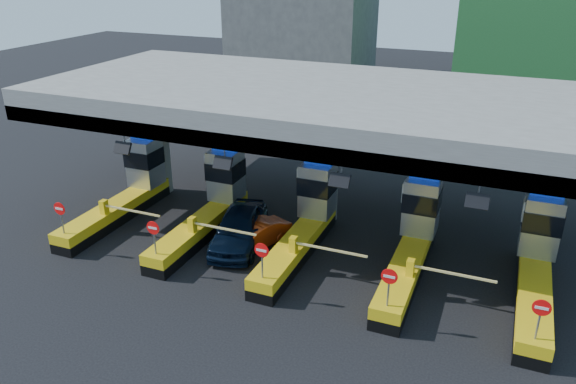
% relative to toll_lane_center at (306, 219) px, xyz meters
% --- Properties ---
extents(ground, '(120.00, 120.00, 0.00)m').
position_rel_toll_lane_center_xyz_m(ground, '(-0.00, -0.28, -1.40)').
color(ground, black).
rests_on(ground, ground).
extents(toll_canopy, '(28.00, 12.09, 7.00)m').
position_rel_toll_lane_center_xyz_m(toll_canopy, '(-0.00, 2.59, 4.74)').
color(toll_canopy, slate).
rests_on(toll_canopy, ground).
extents(toll_lane_far_left, '(4.43, 8.00, 4.16)m').
position_rel_toll_lane_center_xyz_m(toll_lane_far_left, '(-10.00, 0.00, 0.00)').
color(toll_lane_far_left, black).
rests_on(toll_lane_far_left, ground).
extents(toll_lane_left, '(4.43, 8.00, 4.16)m').
position_rel_toll_lane_center_xyz_m(toll_lane_left, '(-5.00, 0.00, 0.00)').
color(toll_lane_left, black).
rests_on(toll_lane_left, ground).
extents(toll_lane_center, '(4.43, 8.00, 4.16)m').
position_rel_toll_lane_center_xyz_m(toll_lane_center, '(0.00, 0.00, 0.00)').
color(toll_lane_center, black).
rests_on(toll_lane_center, ground).
extents(toll_lane_right, '(4.43, 8.00, 4.16)m').
position_rel_toll_lane_center_xyz_m(toll_lane_right, '(5.00, 0.00, 0.00)').
color(toll_lane_right, black).
rests_on(toll_lane_right, ground).
extents(toll_lane_far_right, '(4.43, 8.00, 4.16)m').
position_rel_toll_lane_center_xyz_m(toll_lane_far_right, '(10.00, 0.00, 0.00)').
color(toll_lane_far_right, black).
rests_on(toll_lane_far_right, ground).
extents(van, '(3.27, 5.55, 1.77)m').
position_rel_toll_lane_center_xyz_m(van, '(-2.94, -1.14, -0.51)').
color(van, black).
rests_on(van, ground).
extents(red_car, '(2.68, 3.93, 1.23)m').
position_rel_toll_lane_center_xyz_m(red_car, '(-2.15, -1.11, -0.78)').
color(red_car, '#A6340C').
rests_on(red_car, ground).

